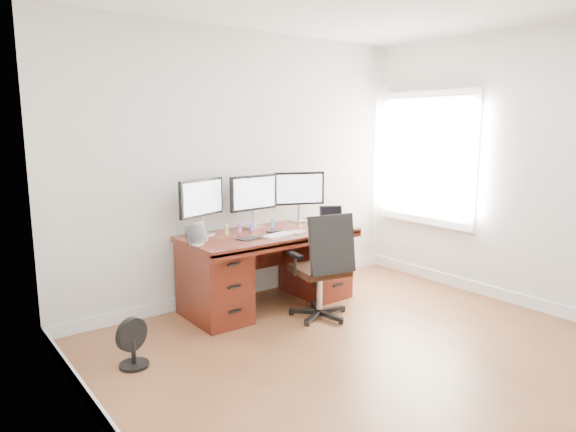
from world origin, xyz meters
TOP-DOWN VIEW (x-y plane):
  - ground at (0.00, 0.00)m, footprint 4.50×4.50m
  - back_wall at (0.00, 2.25)m, footprint 4.00×0.10m
  - right_wall at (2.00, 0.11)m, footprint 0.10×4.50m
  - desk at (0.00, 1.83)m, footprint 1.70×0.80m
  - office_chair at (0.19, 1.23)m, footprint 0.62×0.62m
  - floor_fan at (-1.56, 1.34)m, footprint 0.26×0.22m
  - monitor_left at (-0.58, 2.07)m, footprint 0.53×0.21m
  - monitor_center at (0.00, 2.07)m, footprint 0.55×0.15m
  - monitor_right at (0.58, 2.07)m, footprint 0.52×0.24m
  - tablet_left at (-0.80, 1.75)m, footprint 0.25×0.15m
  - tablet_right at (0.76, 1.75)m, footprint 0.24×0.17m
  - keyboard at (-0.03, 1.61)m, footprint 0.33×0.20m
  - trackpad at (0.21, 1.63)m, footprint 0.14×0.14m
  - drawing_tablet at (-0.33, 1.66)m, footprint 0.22×0.15m
  - phone at (0.05, 1.78)m, footprint 0.16×0.10m
  - figurine_yellow at (-0.39, 1.95)m, footprint 0.04×0.04m
  - figurine_pink at (-0.24, 1.95)m, footprint 0.04×0.04m
  - figurine_purple at (-0.11, 1.95)m, footprint 0.04×0.04m
  - figurine_blue at (0.15, 1.95)m, footprint 0.04×0.04m

SIDE VIEW (x-z plane):
  - ground at x=0.00m, z-range 0.00..0.00m
  - floor_fan at x=-1.56m, z-range -0.01..0.37m
  - office_chair at x=0.19m, z-range -0.17..0.83m
  - desk at x=0.00m, z-range 0.03..0.78m
  - trackpad at x=0.21m, z-range 0.75..0.76m
  - drawing_tablet at x=-0.33m, z-range 0.75..0.76m
  - phone at x=0.05m, z-range 0.75..0.76m
  - keyboard at x=-0.03m, z-range 0.75..0.76m
  - figurine_yellow at x=-0.39m, z-range 0.75..0.85m
  - figurine_pink at x=-0.24m, z-range 0.75..0.85m
  - figurine_purple at x=-0.11m, z-range 0.75..0.85m
  - figurine_blue at x=0.15m, z-range 0.75..0.85m
  - tablet_left at x=-0.80m, z-range 0.74..0.93m
  - tablet_right at x=0.76m, z-range 0.74..0.93m
  - monitor_left at x=-0.58m, z-range 0.82..1.35m
  - monitor_center at x=0.00m, z-range 0.82..1.35m
  - monitor_right at x=0.58m, z-range 0.82..1.35m
  - back_wall at x=0.00m, z-range 0.00..2.70m
  - right_wall at x=2.00m, z-range 0.00..2.70m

